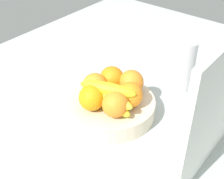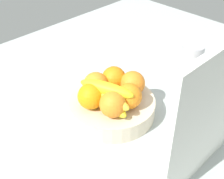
{
  "view_description": "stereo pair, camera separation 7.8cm",
  "coord_description": "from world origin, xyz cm",
  "px_view_note": "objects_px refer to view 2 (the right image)",
  "views": [
    {
      "loc": [
        56.89,
        45.33,
        63.73
      ],
      "look_at": [
        -1.47,
        -1.6,
        9.55
      ],
      "focal_mm": 49.53,
      "sensor_mm": 36.0,
      "label": 1
    },
    {
      "loc": [
        51.71,
        51.13,
        63.73
      ],
      "look_at": [
        -1.47,
        -1.6,
        9.55
      ],
      "focal_mm": 49.53,
      "sensor_mm": 36.0,
      "label": 2
    }
  ],
  "objects_px": {
    "orange_back_right": "(129,96)",
    "thermos_tumbler": "(190,70)",
    "orange_center": "(91,96)",
    "orange_top_stack": "(133,83)",
    "cutting_board": "(205,118)",
    "orange_back_left": "(113,104)",
    "orange_front_left": "(114,78)",
    "orange_front_right": "(96,85)",
    "fruit_bowl": "(112,107)",
    "banana_bunch": "(107,95)"
  },
  "relations": [
    {
      "from": "orange_front_right",
      "to": "orange_top_stack",
      "type": "height_order",
      "value": "same"
    },
    {
      "from": "orange_center",
      "to": "orange_front_left",
      "type": "bearing_deg",
      "value": -171.26
    },
    {
      "from": "orange_top_stack",
      "to": "banana_bunch",
      "type": "distance_m",
      "value": 0.1
    },
    {
      "from": "orange_back_left",
      "to": "orange_front_left",
      "type": "bearing_deg",
      "value": -136.75
    },
    {
      "from": "orange_front_right",
      "to": "cutting_board",
      "type": "distance_m",
      "value": 0.37
    },
    {
      "from": "orange_back_left",
      "to": "thermos_tumbler",
      "type": "bearing_deg",
      "value": 171.07
    },
    {
      "from": "cutting_board",
      "to": "orange_center",
      "type": "bearing_deg",
      "value": -81.14
    },
    {
      "from": "orange_back_right",
      "to": "cutting_board",
      "type": "relative_size",
      "value": 0.22
    },
    {
      "from": "orange_top_stack",
      "to": "banana_bunch",
      "type": "height_order",
      "value": "banana_bunch"
    },
    {
      "from": "orange_front_right",
      "to": "thermos_tumbler",
      "type": "relative_size",
      "value": 0.43
    },
    {
      "from": "orange_back_left",
      "to": "banana_bunch",
      "type": "height_order",
      "value": "banana_bunch"
    },
    {
      "from": "orange_back_right",
      "to": "thermos_tumbler",
      "type": "height_order",
      "value": "thermos_tumbler"
    },
    {
      "from": "orange_back_left",
      "to": "banana_bunch",
      "type": "xyz_separation_m",
      "value": [
        -0.01,
        -0.04,
        0.0
      ]
    },
    {
      "from": "orange_back_right",
      "to": "fruit_bowl",
      "type": "bearing_deg",
      "value": -77.07
    },
    {
      "from": "orange_center",
      "to": "cutting_board",
      "type": "bearing_deg",
      "value": 99.11
    },
    {
      "from": "orange_front_left",
      "to": "fruit_bowl",
      "type": "bearing_deg",
      "value": 39.37
    },
    {
      "from": "banana_bunch",
      "to": "orange_top_stack",
      "type": "bearing_deg",
      "value": 174.54
    },
    {
      "from": "orange_front_right",
      "to": "fruit_bowl",
      "type": "bearing_deg",
      "value": 105.85
    },
    {
      "from": "fruit_bowl",
      "to": "orange_front_left",
      "type": "distance_m",
      "value": 0.09
    },
    {
      "from": "orange_front_left",
      "to": "banana_bunch",
      "type": "height_order",
      "value": "banana_bunch"
    },
    {
      "from": "orange_back_left",
      "to": "orange_back_right",
      "type": "distance_m",
      "value": 0.06
    },
    {
      "from": "orange_back_left",
      "to": "orange_back_right",
      "type": "height_order",
      "value": "same"
    },
    {
      "from": "orange_center",
      "to": "thermos_tumbler",
      "type": "height_order",
      "value": "thermos_tumbler"
    },
    {
      "from": "orange_front_left",
      "to": "orange_front_right",
      "type": "relative_size",
      "value": 1.0
    },
    {
      "from": "orange_front_left",
      "to": "orange_center",
      "type": "bearing_deg",
      "value": 8.74
    },
    {
      "from": "banana_bunch",
      "to": "orange_center",
      "type": "bearing_deg",
      "value": -44.52
    },
    {
      "from": "fruit_bowl",
      "to": "orange_top_stack",
      "type": "relative_size",
      "value": 3.45
    },
    {
      "from": "fruit_bowl",
      "to": "orange_top_stack",
      "type": "distance_m",
      "value": 0.1
    },
    {
      "from": "orange_back_right",
      "to": "orange_top_stack",
      "type": "xyz_separation_m",
      "value": [
        -0.06,
        -0.04,
        0.0
      ]
    },
    {
      "from": "banana_bunch",
      "to": "thermos_tumbler",
      "type": "bearing_deg",
      "value": 163.61
    },
    {
      "from": "fruit_bowl",
      "to": "cutting_board",
      "type": "bearing_deg",
      "value": 87.4
    },
    {
      "from": "orange_center",
      "to": "orange_back_left",
      "type": "xyz_separation_m",
      "value": [
        -0.02,
        0.07,
        0.0
      ]
    },
    {
      "from": "orange_front_left",
      "to": "orange_front_right",
      "type": "xyz_separation_m",
      "value": [
        0.06,
        -0.02,
        0.0
      ]
    },
    {
      "from": "orange_top_stack",
      "to": "thermos_tumbler",
      "type": "bearing_deg",
      "value": 158.36
    },
    {
      "from": "thermos_tumbler",
      "to": "fruit_bowl",
      "type": "bearing_deg",
      "value": -20.45
    },
    {
      "from": "orange_back_left",
      "to": "cutting_board",
      "type": "height_order",
      "value": "cutting_board"
    },
    {
      "from": "orange_front_left",
      "to": "orange_top_stack",
      "type": "relative_size",
      "value": 1.0
    },
    {
      "from": "orange_back_left",
      "to": "orange_top_stack",
      "type": "relative_size",
      "value": 1.0
    },
    {
      "from": "orange_front_right",
      "to": "orange_back_left",
      "type": "bearing_deg",
      "value": 73.28
    },
    {
      "from": "orange_front_right",
      "to": "orange_back_right",
      "type": "height_order",
      "value": "same"
    },
    {
      "from": "orange_front_left",
      "to": "cutting_board",
      "type": "xyz_separation_m",
      "value": [
        0.06,
        0.35,
        0.09
      ]
    },
    {
      "from": "orange_front_right",
      "to": "orange_center",
      "type": "xyz_separation_m",
      "value": [
        0.05,
        0.03,
        0.0
      ]
    },
    {
      "from": "orange_front_left",
      "to": "orange_back_left",
      "type": "distance_m",
      "value": 0.13
    },
    {
      "from": "cutting_board",
      "to": "thermos_tumbler",
      "type": "height_order",
      "value": "cutting_board"
    },
    {
      "from": "orange_center",
      "to": "orange_top_stack",
      "type": "height_order",
      "value": "same"
    },
    {
      "from": "fruit_bowl",
      "to": "orange_front_right",
      "type": "xyz_separation_m",
      "value": [
        0.02,
        -0.06,
        0.07
      ]
    },
    {
      "from": "orange_center",
      "to": "orange_back_left",
      "type": "relative_size",
      "value": 1.0
    },
    {
      "from": "fruit_bowl",
      "to": "orange_center",
      "type": "distance_m",
      "value": 0.1
    },
    {
      "from": "orange_back_left",
      "to": "orange_back_right",
      "type": "relative_size",
      "value": 1.0
    },
    {
      "from": "orange_top_stack",
      "to": "cutting_board",
      "type": "distance_m",
      "value": 0.31
    }
  ]
}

